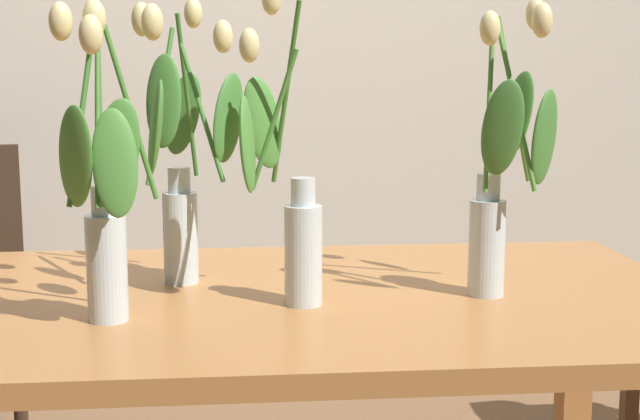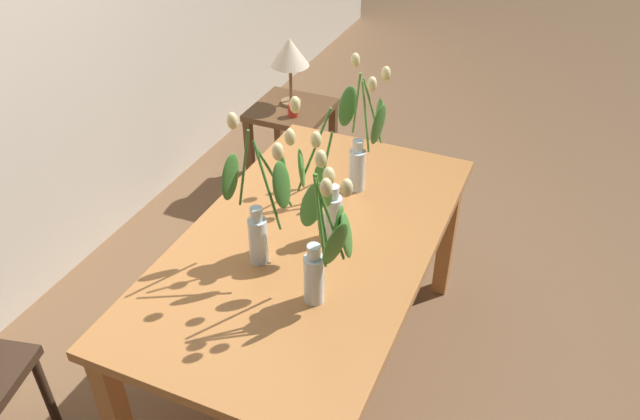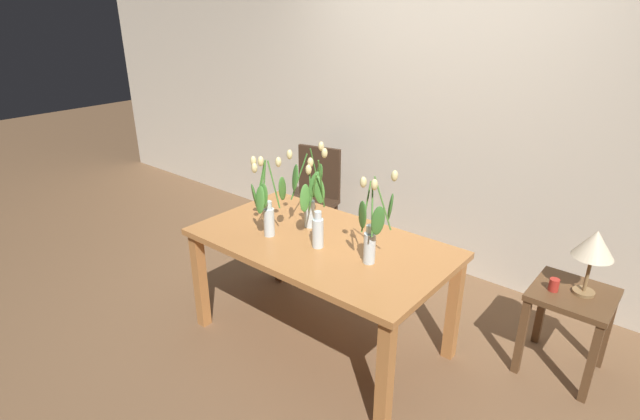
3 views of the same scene
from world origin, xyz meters
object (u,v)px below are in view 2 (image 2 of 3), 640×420
at_px(table_lamp, 290,54).
at_px(dining_table, 309,257).
at_px(tulip_vase_2, 326,201).
at_px(side_table, 292,125).
at_px(tulip_vase_0, 261,211).
at_px(pillar_candle, 293,110).
at_px(tulip_vase_3, 362,143).
at_px(tulip_vase_1, 323,249).

bearing_deg(table_lamp, dining_table, -151.79).
distance_m(tulip_vase_2, side_table, 1.58).
relative_size(dining_table, tulip_vase_2, 2.77).
bearing_deg(tulip_vase_2, tulip_vase_0, 140.30).
distance_m(dining_table, tulip_vase_0, 0.37).
height_order(table_lamp, pillar_candle, table_lamp).
height_order(dining_table, tulip_vase_2, tulip_vase_2).
distance_m(tulip_vase_0, side_table, 1.69).
relative_size(tulip_vase_2, tulip_vase_3, 1.05).
distance_m(tulip_vase_0, tulip_vase_1, 0.29).
xyz_separation_m(tulip_vase_1, table_lamp, (1.64, 0.90, -0.10)).
xyz_separation_m(tulip_vase_0, tulip_vase_1, (-0.11, -0.27, 0.00)).
relative_size(tulip_vase_1, tulip_vase_3, 0.96).
distance_m(dining_table, pillar_candle, 1.38).
relative_size(tulip_vase_1, pillar_candle, 7.04).
xyz_separation_m(dining_table, side_table, (1.31, 0.71, -0.22)).
bearing_deg(tulip_vase_1, side_table, 29.01).
distance_m(dining_table, side_table, 1.51).
relative_size(tulip_vase_0, tulip_vase_1, 1.06).
relative_size(side_table, pillar_candle, 7.33).
xyz_separation_m(tulip_vase_3, pillar_candle, (0.80, 0.70, -0.36)).
bearing_deg(tulip_vase_0, side_table, 22.32).
bearing_deg(tulip_vase_0, dining_table, -29.27).
xyz_separation_m(tulip_vase_1, tulip_vase_2, (0.30, 0.11, -0.04)).
relative_size(dining_table, tulip_vase_1, 3.03).
bearing_deg(tulip_vase_2, table_lamp, 30.49).
relative_size(tulip_vase_0, table_lamp, 1.40).
bearing_deg(pillar_candle, side_table, 31.01).
relative_size(dining_table, pillar_candle, 21.33).
bearing_deg(tulip_vase_3, side_table, 40.03).
relative_size(tulip_vase_2, side_table, 1.05).
bearing_deg(tulip_vase_3, tulip_vase_0, 165.63).
bearing_deg(side_table, tulip_vase_2, -149.32).
bearing_deg(tulip_vase_1, tulip_vase_2, 21.09).
bearing_deg(tulip_vase_3, tulip_vase_2, -178.65).
relative_size(tulip_vase_2, table_lamp, 1.45).
height_order(dining_table, pillar_candle, dining_table).
relative_size(dining_table, tulip_vase_3, 2.91).
bearing_deg(table_lamp, side_table, -155.46).
bearing_deg(table_lamp, tulip_vase_2, -149.51).
distance_m(tulip_vase_2, table_lamp, 1.56).
distance_m(tulip_vase_3, pillar_candle, 1.13).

